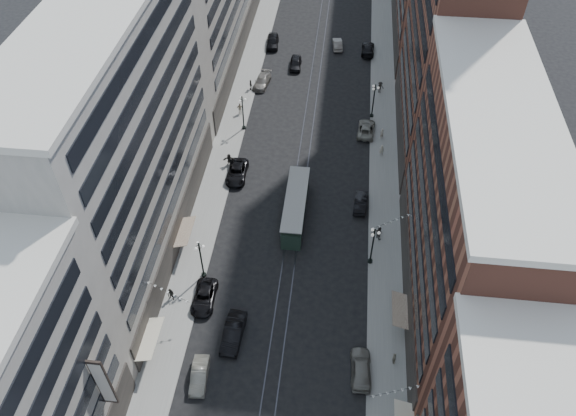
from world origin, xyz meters
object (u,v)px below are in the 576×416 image
at_px(lamppost_sw_far, 201,259).
at_px(car_1, 199,375).
at_px(car_7, 237,172).
at_px(car_12, 368,49).
at_px(car_13, 296,63).
at_px(streetcar, 295,208).
at_px(car_11, 366,129).
at_px(lamppost_sw_mid, 243,112).
at_px(car_8, 262,81).
at_px(pedestrian_4, 394,358).
at_px(pedestrian_extra_1, 251,85).
at_px(pedestrian_extra_2, 382,133).
at_px(car_4, 361,368).
at_px(car_9, 272,41).
at_px(pedestrian_9, 380,87).
at_px(lamppost_se_far, 373,245).
at_px(pedestrian_2, 171,295).
at_px(pedestrian_7, 379,232).
at_px(car_14, 338,44).
at_px(pedestrian_6, 240,108).
at_px(car_10, 360,202).
at_px(car_5, 233,333).
at_px(pedestrian_5, 229,159).
at_px(car_2, 204,297).

height_order(lamppost_sw_far, car_1, lamppost_sw_far).
distance_m(car_7, car_12, 37.76).
bearing_deg(car_13, streetcar, -85.99).
height_order(lamppost_sw_far, car_11, lamppost_sw_far).
relative_size(lamppost_sw_far, car_11, 1.10).
height_order(lamppost_sw_mid, car_8, lamppost_sw_mid).
relative_size(pedestrian_4, car_7, 0.29).
distance_m(pedestrian_4, pedestrian_extra_1, 50.37).
relative_size(pedestrian_4, pedestrian_extra_2, 0.95).
bearing_deg(pedestrian_extra_1, car_4, 10.55).
distance_m(lamppost_sw_mid, car_12, 29.53).
xyz_separation_m(streetcar, car_1, (-6.91, -22.65, -0.75)).
bearing_deg(car_9, pedestrian_9, -38.30).
height_order(lamppost_se_far, car_1, lamppost_se_far).
bearing_deg(car_4, pedestrian_2, -20.05).
height_order(pedestrian_4, car_7, pedestrian_4).
bearing_deg(car_12, lamppost_se_far, 92.01).
distance_m(car_1, pedestrian_7, 26.33).
height_order(car_4, car_11, car_4).
xyz_separation_m(car_11, car_14, (-5.26, 23.52, 0.01)).
bearing_deg(car_4, car_11, -92.73).
height_order(car_11, pedestrian_9, pedestrian_9).
height_order(car_4, car_13, car_4).
bearing_deg(lamppost_sw_far, car_14, 76.56).
bearing_deg(car_1, pedestrian_6, 90.25).
bearing_deg(car_8, pedestrian_6, -96.93).
xyz_separation_m(lamppost_sw_far, car_10, (17.09, 12.99, -2.38)).
bearing_deg(streetcar, pedestrian_7, -14.32).
distance_m(car_5, pedestrian_5, 26.80).
xyz_separation_m(car_11, car_13, (-11.86, 16.44, 0.08)).
relative_size(lamppost_sw_far, car_9, 1.09).
height_order(car_5, car_8, car_5).
distance_m(lamppost_sw_far, car_8, 38.76).
relative_size(pedestrian_9, pedestrian_extra_2, 1.15).
distance_m(lamppost_sw_far, car_7, 16.96).
bearing_deg(car_12, car_14, -10.20).
distance_m(car_11, pedestrian_extra_1, 20.30).
bearing_deg(pedestrian_extra_1, car_14, 127.68).
bearing_deg(pedestrian_4, pedestrian_7, -1.40).
relative_size(car_13, pedestrian_6, 2.56).
xyz_separation_m(lamppost_sw_mid, pedestrian_extra_2, (19.80, -0.05, -2.13)).
bearing_deg(car_13, pedestrian_7, -71.46).
bearing_deg(pedestrian_2, car_1, -40.62).
height_order(car_11, car_13, car_13).
height_order(pedestrian_2, pedestrian_9, pedestrian_9).
bearing_deg(car_7, streetcar, -37.90).
distance_m(car_2, car_13, 48.09).
relative_size(car_7, car_12, 1.04).
relative_size(car_13, pedestrian_extra_1, 2.79).
relative_size(lamppost_se_far, pedestrian_6, 3.11).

